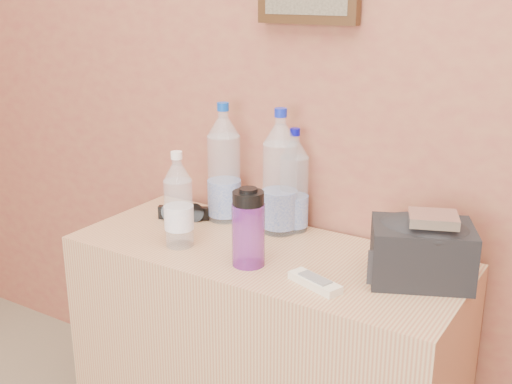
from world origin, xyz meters
TOP-DOWN VIEW (x-y plane):
  - dresser at (-0.31, 1.75)m, footprint 1.09×0.46m
  - pet_large_a at (-0.54, 1.90)m, footprint 0.10×0.10m
  - pet_large_b at (-0.32, 1.93)m, footprint 0.08×0.08m
  - pet_large_c at (-0.34, 1.90)m, footprint 0.10×0.10m
  - pet_small at (-0.53, 1.66)m, footprint 0.08×0.08m
  - nalgene_bottle at (-0.29, 1.65)m, footprint 0.09×0.09m
  - sunglasses at (-0.65, 1.83)m, footprint 0.17×0.12m
  - ac_remote at (-0.09, 1.63)m, footprint 0.15×0.09m
  - toiletry_bag at (0.12, 1.80)m, footprint 0.29×0.26m
  - foil_packet at (0.14, 1.77)m, footprint 0.14×0.13m

SIDE VIEW (x-z plane):
  - dresser at x=-0.31m, z-range 0.00..0.68m
  - ac_remote at x=-0.09m, z-range 0.68..0.70m
  - sunglasses at x=-0.65m, z-range 0.68..0.72m
  - toiletry_bag at x=0.12m, z-range 0.68..0.85m
  - nalgene_bottle at x=-0.29m, z-range 0.68..0.89m
  - pet_small at x=-0.53m, z-range 0.67..0.94m
  - pet_large_b at x=-0.32m, z-range 0.67..0.97m
  - pet_large_a at x=-0.54m, z-range 0.66..1.03m
  - pet_large_c at x=-0.34m, z-range 0.66..1.03m
  - foil_packet at x=0.14m, z-range 0.85..0.87m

